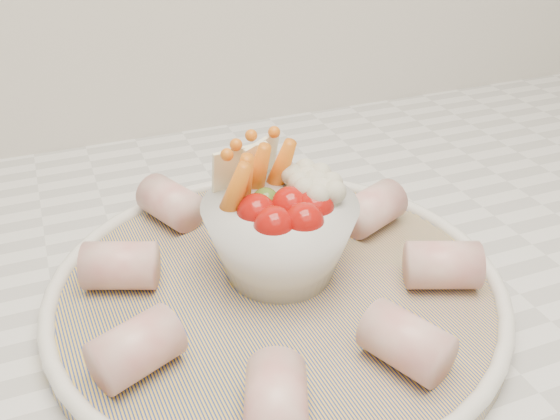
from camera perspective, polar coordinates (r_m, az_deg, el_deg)
name	(u,v)px	position (r m, az deg, el deg)	size (l,w,h in m)	color
serving_platter	(277,289)	(0.48, -0.30, -7.23)	(0.37, 0.37, 0.02)	navy
veggie_bowl	(281,228)	(0.47, 0.05, -1.63)	(0.12, 0.12, 0.10)	silver
cured_meat_rolls	(275,265)	(0.46, -0.44, -5.10)	(0.29, 0.31, 0.04)	#C15B58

